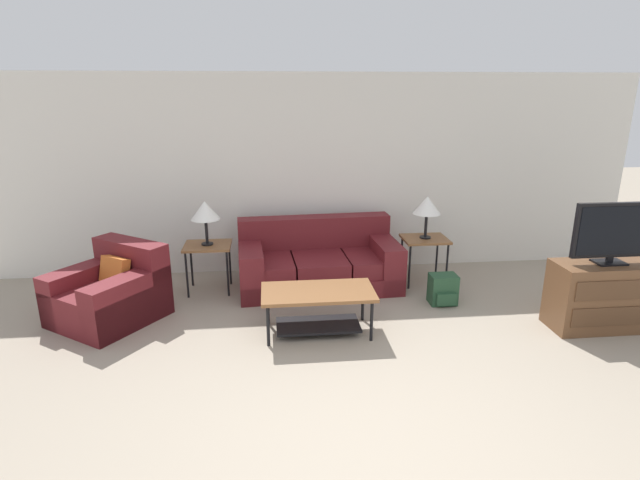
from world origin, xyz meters
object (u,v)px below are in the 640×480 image
Objects in this scene: armchair at (111,294)px; table_lamp_right at (427,206)px; backpack at (443,290)px; side_table_right at (425,243)px; coffee_table at (318,302)px; side_table_left at (208,250)px; tv_console at (603,296)px; television at (614,232)px; table_lamp_left at (205,211)px; couch at (318,263)px.

armchair is 2.49× the size of table_lamp_right.
side_table_right is at bearing 92.48° from backpack.
coffee_table is 1.90× the size of side_table_right.
tv_console is (4.15, -1.42, -0.18)m from side_table_left.
television reaches higher than coffee_table.
table_lamp_left is at bearing 161.08° from tv_console.
table_lamp_left is (-2.69, -0.00, 0.48)m from side_table_right.
television is (4.15, -1.42, 0.51)m from side_table_left.
armchair reaches higher than side_table_left.
backpack is (1.51, 0.56, -0.17)m from coffee_table.
coffee_table is at bearing 176.41° from tv_console.
side_table_left is 1.11× the size of table_lamp_right.
table_lamp_left is 1.53× the size of backpack.
table_lamp_right is at bearing -0.00° from side_table_left.
couch reaches higher than coffee_table.
table_lamp_left is at bearing -63.43° from side_table_left.
side_table_left is 0.70× the size of television.
couch is at bearing 84.24° from coffee_table.
backpack is at bearing 152.30° from television.
table_lamp_left is at bearing 180.00° from table_lamp_right.
coffee_table is at bearing -140.08° from side_table_right.
side_table_left is 0.56× the size of tv_console.
television is (2.93, -0.18, 0.70)m from coffee_table.
table_lamp_right is 0.51× the size of tv_console.
table_lamp_left is (0.96, 0.68, 0.72)m from armchair.
table_lamp_right is at bearing 135.66° from television.
side_table_left is at bearing 180.00° from table_lamp_right.
coffee_table is at bearing 176.42° from television.
side_table_right is (1.48, 1.24, 0.19)m from coffee_table.
side_table_right reaches higher than coffee_table.
television is (2.80, -1.46, 0.75)m from couch.
couch is 3.16m from tv_console.
couch is 3.76× the size of table_lamp_left.
side_table_left is 1.11× the size of table_lamp_left.
couch reaches higher than tv_console.
coffee_table reaches higher than backpack.
tv_console is 3.02× the size of backpack.
television is at bearing -44.34° from side_table_right.
armchair is 1.57× the size of television.
table_lamp_right reaches higher than backpack.
armchair is 3.73m from side_table_right.
armchair is 2.49× the size of table_lamp_left.
armchair is at bearing 165.72° from coffee_table.
couch is 1.29m from coffee_table.
table_lamp_right is at bearing 39.92° from coffee_table.
couch reaches higher than backpack.
television is at bearing -27.55° from couch.
television is at bearing -44.34° from table_lamp_right.
side_table_right is 2.74m from table_lamp_left.
table_lamp_right is at bearing -90.00° from side_table_right.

